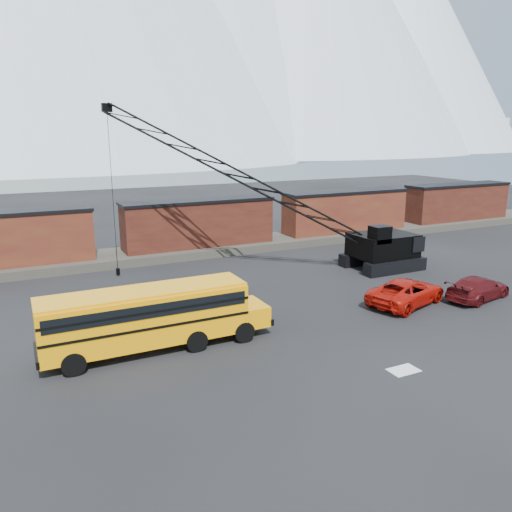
{
  "coord_description": "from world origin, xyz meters",
  "views": [
    {
      "loc": [
        -14.81,
        -19.8,
        10.59
      ],
      "look_at": [
        -1.28,
        7.74,
        3.0
      ],
      "focal_mm": 35.0,
      "sensor_mm": 36.0,
      "label": 1
    }
  ],
  "objects_px": {
    "crawler_crane": "(244,179)",
    "red_pickup": "(407,292)",
    "maroon_suv": "(478,288)",
    "school_bus": "(152,316)"
  },
  "relations": [
    {
      "from": "red_pickup",
      "to": "maroon_suv",
      "type": "xyz_separation_m",
      "value": [
        4.91,
        -1.28,
        -0.07
      ]
    },
    {
      "from": "school_bus",
      "to": "maroon_suv",
      "type": "bearing_deg",
      "value": -4.4
    },
    {
      "from": "school_bus",
      "to": "maroon_suv",
      "type": "height_order",
      "value": "school_bus"
    },
    {
      "from": "maroon_suv",
      "to": "crawler_crane",
      "type": "height_order",
      "value": "crawler_crane"
    },
    {
      "from": "red_pickup",
      "to": "crawler_crane",
      "type": "xyz_separation_m",
      "value": [
        -6.11,
        11.2,
        6.45
      ]
    },
    {
      "from": "maroon_suv",
      "to": "crawler_crane",
      "type": "xyz_separation_m",
      "value": [
        -11.01,
        12.48,
        6.52
      ]
    },
    {
      "from": "school_bus",
      "to": "red_pickup",
      "type": "xyz_separation_m",
      "value": [
        16.16,
        -0.34,
        -0.97
      ]
    },
    {
      "from": "school_bus",
      "to": "red_pickup",
      "type": "height_order",
      "value": "school_bus"
    },
    {
      "from": "red_pickup",
      "to": "crawler_crane",
      "type": "relative_size",
      "value": 0.26
    },
    {
      "from": "crawler_crane",
      "to": "red_pickup",
      "type": "bearing_deg",
      "value": -61.4
    }
  ]
}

